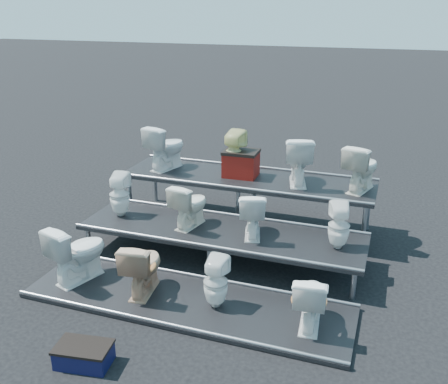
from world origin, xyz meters
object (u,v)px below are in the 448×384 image
(toilet_1, at_px, (143,266))
(step_stool, at_px, (84,356))
(toilet_4, at_px, (120,195))
(toilet_6, at_px, (252,213))
(toilet_9, at_px, (234,154))
(toilet_3, at_px, (310,299))
(red_crate, at_px, (241,165))
(toilet_11, at_px, (362,167))
(toilet_5, at_px, (190,205))
(toilet_8, at_px, (166,147))
(toilet_0, at_px, (78,252))
(toilet_10, at_px, (298,160))
(toilet_2, at_px, (216,282))
(toilet_7, at_px, (339,226))

(toilet_1, xyz_separation_m, step_stool, (0.04, -1.41, -0.33))
(toilet_4, relative_size, toilet_6, 1.03)
(toilet_9, bearing_deg, toilet_6, 128.05)
(toilet_3, xyz_separation_m, step_stool, (-2.13, -1.41, -0.30))
(toilet_3, height_order, toilet_6, toilet_6)
(red_crate, bearing_deg, toilet_11, -2.50)
(toilet_5, height_order, toilet_9, toilet_9)
(red_crate, bearing_deg, toilet_6, -67.30)
(toilet_1, distance_m, step_stool, 1.44)
(toilet_4, relative_size, step_stool, 1.23)
(toilet_4, bearing_deg, toilet_8, -106.19)
(toilet_4, xyz_separation_m, step_stool, (1.11, -2.71, -0.70))
(toilet_0, relative_size, toilet_6, 1.22)
(toilet_5, relative_size, toilet_6, 1.00)
(step_stool, bearing_deg, toilet_11, 50.58)
(toilet_6, xyz_separation_m, toilet_10, (0.37, 1.30, 0.46))
(step_stool, bearing_deg, toilet_2, 47.03)
(toilet_6, distance_m, toilet_11, 1.93)
(toilet_3, xyz_separation_m, toilet_8, (-3.04, 2.60, 0.84))
(toilet_4, bearing_deg, toilet_1, 121.64)
(toilet_10, bearing_deg, toilet_0, 32.95)
(toilet_1, xyz_separation_m, toilet_7, (2.29, 1.30, 0.36))
(toilet_4, bearing_deg, toilet_6, 172.15)
(toilet_3, bearing_deg, toilet_0, -5.43)
(toilet_11, bearing_deg, toilet_1, 64.30)
(toilet_7, height_order, toilet_8, toilet_8)
(toilet_9, bearing_deg, toilet_0, 72.11)
(toilet_9, distance_m, toilet_11, 2.07)
(toilet_3, bearing_deg, toilet_10, -80.10)
(toilet_7, bearing_deg, toilet_0, 6.54)
(toilet_7, bearing_deg, toilet_8, -37.47)
(toilet_4, distance_m, toilet_7, 3.36)
(toilet_0, distance_m, step_stool, 1.77)
(toilet_4, height_order, toilet_6, toilet_4)
(toilet_3, distance_m, red_crate, 3.20)
(toilet_2, relative_size, step_stool, 1.18)
(toilet_7, bearing_deg, toilet_9, -49.21)
(toilet_3, distance_m, toilet_10, 2.83)
(toilet_8, bearing_deg, red_crate, -162.00)
(toilet_9, bearing_deg, toilet_4, 51.47)
(toilet_0, height_order, toilet_2, toilet_0)
(toilet_0, xyz_separation_m, toilet_8, (0.09, 2.60, 0.78))
(toilet_2, height_order, step_stool, toilet_2)
(toilet_4, height_order, toilet_7, toilet_4)
(toilet_3, relative_size, toilet_11, 0.94)
(toilet_4, xyz_separation_m, toilet_9, (1.44, 1.30, 0.44))
(toilet_2, xyz_separation_m, toilet_9, (-0.63, 2.60, 0.86))
(toilet_6, relative_size, red_crate, 1.22)
(toilet_10, xyz_separation_m, toilet_11, (0.98, 0.00, -0.02))
(toilet_2, xyz_separation_m, toilet_4, (-2.07, 1.30, 0.41))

